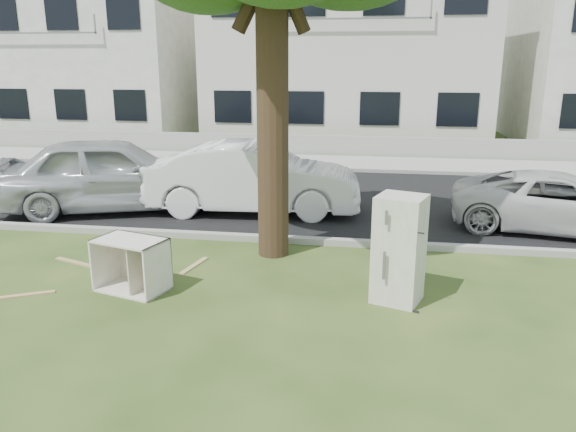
% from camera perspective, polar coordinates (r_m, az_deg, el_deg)
% --- Properties ---
extents(ground, '(120.00, 120.00, 0.00)m').
position_cam_1_polar(ground, '(8.31, -1.02, -8.07)').
color(ground, '#253F16').
extents(road, '(120.00, 7.00, 0.01)m').
position_cam_1_polar(road, '(13.96, 3.28, 1.80)').
color(road, black).
rests_on(road, ground).
extents(kerb_near, '(120.00, 0.18, 0.12)m').
position_cam_1_polar(kerb_near, '(10.57, 1.30, -2.78)').
color(kerb_near, gray).
rests_on(kerb_near, ground).
extents(kerb_far, '(120.00, 0.18, 0.12)m').
position_cam_1_polar(kerb_far, '(17.42, 4.49, 4.55)').
color(kerb_far, gray).
rests_on(kerb_far, ground).
extents(sidewalk, '(120.00, 2.80, 0.01)m').
position_cam_1_polar(sidewalk, '(18.84, 4.85, 5.40)').
color(sidewalk, gray).
rests_on(sidewalk, ground).
extents(low_wall, '(120.00, 0.15, 0.70)m').
position_cam_1_polar(low_wall, '(20.36, 5.22, 7.14)').
color(low_wall, gray).
rests_on(low_wall, ground).
extents(townhouse_left, '(10.20, 8.16, 7.04)m').
position_cam_1_polar(townhouse_left, '(28.33, -19.75, 15.16)').
color(townhouse_left, white).
rests_on(townhouse_left, ground).
extents(townhouse_center, '(11.22, 8.16, 7.44)m').
position_cam_1_polar(townhouse_center, '(25.03, 6.24, 16.45)').
color(townhouse_center, beige).
rests_on(townhouse_center, ground).
extents(fridge, '(0.79, 0.77, 1.54)m').
position_cam_1_polar(fridge, '(8.03, 11.22, -3.34)').
color(fridge, beige).
rests_on(fridge, ground).
extents(cabinet, '(1.15, 0.89, 0.79)m').
position_cam_1_polar(cabinet, '(8.68, -15.63, -4.79)').
color(cabinet, white).
rests_on(cabinet, ground).
extents(plank_a, '(0.97, 0.56, 0.02)m').
position_cam_1_polar(plank_a, '(9.17, -25.84, -7.32)').
color(plank_a, tan).
rests_on(plank_a, ground).
extents(plank_b, '(0.97, 0.43, 0.02)m').
position_cam_1_polar(plank_b, '(10.19, -20.60, -4.48)').
color(plank_b, '#A28A54').
rests_on(plank_b, ground).
extents(plank_c, '(0.26, 0.83, 0.02)m').
position_cam_1_polar(plank_c, '(9.56, -9.52, -4.98)').
color(plank_c, tan).
rests_on(plank_c, ground).
extents(car_center, '(4.84, 1.97, 1.56)m').
position_cam_1_polar(car_center, '(12.56, -3.56, 3.85)').
color(car_center, silver).
rests_on(car_center, ground).
extents(car_right, '(4.49, 2.69, 1.17)m').
position_cam_1_polar(car_right, '(12.45, 26.01, 1.23)').
color(car_right, silver).
rests_on(car_right, ground).
extents(car_left, '(5.37, 3.54, 1.70)m').
position_cam_1_polar(car_left, '(13.30, -17.45, 4.13)').
color(car_left, '#A8AAAF').
rests_on(car_left, ground).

